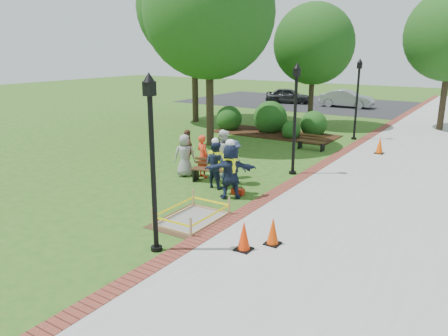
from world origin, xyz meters
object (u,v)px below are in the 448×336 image
Objects in this scene: lamp_near at (152,151)px; hivis_worker_a at (231,169)px; wet_concrete_pad at (192,213)px; hivis_worker_c at (215,163)px; hivis_worker_b at (229,167)px; bench_near at (213,175)px; cone_front at (244,236)px.

lamp_near is 4.54m from hivis_worker_a.
wet_concrete_pad is 3.04m from lamp_near.
hivis_worker_b is at bearing -22.83° from hivis_worker_c.
wet_concrete_pad is at bearing -81.34° from hivis_worker_b.
bench_near is 6.17m from lamp_near.
wet_concrete_pad is 1.30× the size of hivis_worker_c.
hivis_worker_a is at bearing -51.66° from hivis_worker_b.
cone_front is 4.37m from hivis_worker_b.
cone_front is at bearing -21.32° from wet_concrete_pad.
cone_front is (3.81, -4.26, 0.10)m from bench_near.
cone_front is at bearing 32.34° from lamp_near.
hivis_worker_c is at bearing 131.71° from cone_front.
lamp_near reaches higher than hivis_worker_b.
hivis_worker_c is (-1.58, 4.93, -1.59)m from lamp_near.
hivis_worker_c is at bearing 157.17° from hivis_worker_b.
cone_front is 0.41× the size of hivis_worker_b.
hivis_worker_a is 1.10× the size of hivis_worker_c.
bench_near is at bearing 142.36° from hivis_worker_a.
cone_front is 3.93m from hivis_worker_a.
cone_front reaches higher than wet_concrete_pad.
hivis_worker_a is at bearing -37.64° from bench_near.
hivis_worker_c reaches higher than bench_near.
hivis_worker_b reaches higher than cone_front.
hivis_worker_c is at bearing 147.20° from hivis_worker_a.
bench_near is at bearing 110.41° from lamp_near.
hivis_worker_a is (-0.53, 4.25, -1.51)m from lamp_near.
lamp_near is 2.28× the size of hivis_worker_b.
hivis_worker_a is (-2.32, 3.11, 0.60)m from cone_front.
hivis_worker_b is (-2.60, 3.47, 0.56)m from cone_front.
hivis_worker_c reaches higher than cone_front.
bench_near is 2.00m from hivis_worker_a.
cone_front is 0.43× the size of hivis_worker_c.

